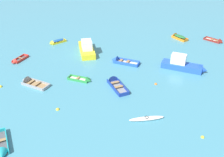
# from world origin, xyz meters

# --- Properties ---
(rowboat_yellow_midfield_left) EXTENTS (2.80, 2.08, 0.80)m
(rowboat_yellow_midfield_left) POSITION_xyz_m (-6.58, 33.71, 0.23)
(rowboat_yellow_midfield_left) COLOR beige
(rowboat_yellow_midfield_left) RESTS_ON ground_plane
(rowboat_green_outer_right) EXTENTS (2.91, 2.18, 0.80)m
(rowboat_green_outer_right) POSITION_xyz_m (-3.21, 21.46, 0.13)
(rowboat_green_outer_right) COLOR beige
(rowboat_green_outer_right) RESTS_ON ground_plane
(motor_launch_blue_foreground_center) EXTENTS (5.41, 4.23, 2.15)m
(motor_launch_blue_foreground_center) POSITION_xyz_m (9.34, 22.15, 0.62)
(motor_launch_blue_foreground_center) COLOR blue
(motor_launch_blue_foreground_center) RESTS_ON ground_plane
(rowboat_turquoise_center) EXTENTS (1.96, 3.63, 1.08)m
(rowboat_turquoise_center) POSITION_xyz_m (-10.68, 11.55, 0.18)
(rowboat_turquoise_center) COLOR #4C4C51
(rowboat_turquoise_center) RESTS_ON ground_plane
(rowboat_deep_blue_back_row_left) EXTENTS (2.03, 4.09, 1.12)m
(rowboat_deep_blue_back_row_left) POSITION_xyz_m (0.08, 20.29, 0.18)
(rowboat_deep_blue_back_row_left) COLOR gray
(rowboat_deep_blue_back_row_left) RESTS_ON ground_plane
(rowboat_red_cluster_inner) EXTENTS (2.22, 2.80, 0.80)m
(rowboat_red_cluster_inner) POSITION_xyz_m (-11.63, 28.00, 0.14)
(rowboat_red_cluster_inner) COLOR #4C4C51
(rowboat_red_cluster_inner) RESTS_ON ground_plane
(kayak_white_midfield_right) EXTENTS (3.33, 0.58, 0.32)m
(kayak_white_midfield_right) POSITION_xyz_m (1.87, 13.38, 0.15)
(kayak_white_midfield_right) COLOR white
(kayak_white_midfield_right) RESTS_ON ground_plane
(rowboat_orange_near_camera) EXTENTS (2.19, 3.12, 1.00)m
(rowboat_orange_near_camera) POSITION_xyz_m (12.71, 32.51, 0.27)
(rowboat_orange_near_camera) COLOR #99754C
(rowboat_orange_near_camera) RESTS_ON ground_plane
(rowboat_grey_near_right) EXTENTS (3.61, 3.15, 1.19)m
(rowboat_grey_near_right) POSITION_xyz_m (-9.54, 22.10, 0.15)
(rowboat_grey_near_right) COLOR #99754C
(rowboat_grey_near_right) RESTS_ON ground_plane
(motor_launch_yellow_back_row_center) EXTENTS (1.98, 5.91, 2.35)m
(motor_launch_yellow_back_row_center) POSITION_xyz_m (-2.21, 29.83, 0.64)
(motor_launch_yellow_back_row_center) COLOR yellow
(motor_launch_yellow_back_row_center) RESTS_ON ground_plane
(rowboat_maroon_far_left) EXTENTS (2.54, 3.02, 0.95)m
(rowboat_maroon_far_left) POSITION_xyz_m (18.22, 29.78, 0.13)
(rowboat_maroon_far_left) COLOR beige
(rowboat_maroon_far_left) RESTS_ON ground_plane
(rowboat_blue_cluster_outer) EXTENTS (3.79, 2.97, 1.11)m
(rowboat_blue_cluster_outer) POSITION_xyz_m (1.77, 25.56, 0.19)
(rowboat_blue_cluster_outer) COLOR beige
(rowboat_blue_cluster_outer) RESTS_ON ground_plane
(mooring_buoy_between_boats_left) EXTENTS (0.31, 0.31, 0.31)m
(mooring_buoy_between_boats_left) POSITION_xyz_m (5.89, 10.28, 0.00)
(mooring_buoy_between_boats_left) COLOR yellow
(mooring_buoy_between_boats_left) RESTS_ON ground_plane
(mooring_buoy_central) EXTENTS (0.37, 0.37, 0.37)m
(mooring_buoy_central) POSITION_xyz_m (-6.26, 16.40, 0.00)
(mooring_buoy_central) COLOR yellow
(mooring_buoy_central) RESTS_ON ground_plane
(mooring_buoy_outer_edge) EXTENTS (0.41, 0.41, 0.41)m
(mooring_buoy_outer_edge) POSITION_xyz_m (-12.60, 21.79, 0.00)
(mooring_buoy_outer_edge) COLOR yellow
(mooring_buoy_outer_edge) RESTS_ON ground_plane
(mooring_buoy_between_boats_right) EXTENTS (0.32, 0.32, 0.32)m
(mooring_buoy_between_boats_right) POSITION_xyz_m (4.74, 19.34, 0.00)
(mooring_buoy_between_boats_right) COLOR orange
(mooring_buoy_between_boats_right) RESTS_ON ground_plane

